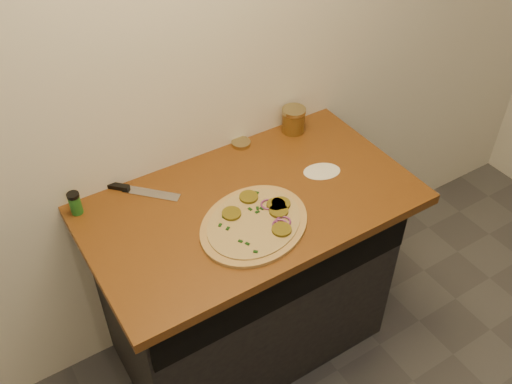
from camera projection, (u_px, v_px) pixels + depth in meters
cabinet at (247, 279)px, 2.39m from camera, size 1.10×0.60×0.86m
countertop at (250, 203)px, 2.07m from camera, size 1.20×0.70×0.04m
pizza at (256, 222)px, 1.95m from camera, size 0.54×0.54×0.03m
chefs_knife at (131, 189)px, 2.09m from camera, size 0.24×0.25×0.02m
mason_jar_lid at (241, 143)px, 2.30m from camera, size 0.10×0.10×0.02m
salsa_jar at (294, 120)px, 2.34m from camera, size 0.10×0.10×0.11m
spice_shaker at (75, 203)px, 1.98m from camera, size 0.04×0.04×0.09m
flour_spill at (322, 171)px, 2.18m from camera, size 0.18×0.18×0.00m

